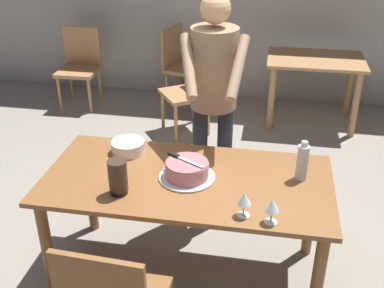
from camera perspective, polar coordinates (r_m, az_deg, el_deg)
The scene contains 14 objects.
ground_plane at distance 3.30m, azimuth -0.54°, elevation -15.21°, with size 14.00×14.00×0.00m, color gray.
main_dining_table at distance 2.90m, azimuth -0.60°, elevation -5.89°, with size 1.73×0.85×0.75m.
cake_on_platter at distance 2.82m, azimuth -0.54°, elevation -3.18°, with size 0.34×0.34×0.11m.
cake_knife at distance 2.83m, azimuth -1.66°, elevation -1.58°, with size 0.25×0.15×0.02m.
plate_stack at distance 3.13m, azimuth -7.73°, elevation -0.33°, with size 0.22×0.22×0.08m.
wine_glass_near at distance 2.49m, azimuth 6.33°, elevation -6.66°, with size 0.08×0.08×0.14m.
wine_glass_far at distance 2.46m, azimuth 9.67°, elevation -7.39°, with size 0.08×0.08×0.14m.
water_bottle at distance 2.85m, azimuth 13.19°, elevation -2.12°, with size 0.07×0.07×0.25m.
hurricane_lamp at distance 2.68m, azimuth -8.94°, elevation -3.95°, with size 0.11×0.11×0.21m.
person_cutting_cake at distance 3.25m, azimuth 2.61°, elevation 6.57°, with size 0.47×0.56×1.72m.
background_table at distance 5.23m, azimuth 14.55°, elevation 8.33°, with size 1.00×0.70×0.74m.
background_chair_0 at distance 5.65m, azimuth -1.26°, elevation 9.76°, with size 0.56×0.56×0.90m.
background_chair_1 at distance 4.90m, azimuth -0.03°, elevation 6.85°, with size 0.61×0.61×0.90m.
background_chair_2 at distance 5.77m, azimuth -13.41°, elevation 9.37°, with size 0.45×0.45×0.90m.
Camera 1 is at (0.45, -2.36, 2.26)m, focal length 44.14 mm.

